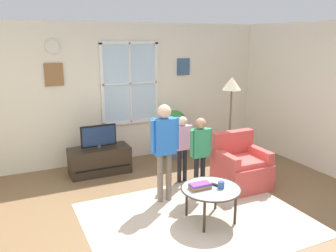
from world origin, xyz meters
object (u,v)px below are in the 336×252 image
(person_blue_shirt, at_px, (164,142))
(potted_plant_by_window, at_px, (174,130))
(armchair, at_px, (240,167))
(coffee_table, at_px, (211,190))
(tv_stand, at_px, (100,160))
(television, at_px, (98,136))
(book_stack, at_px, (200,186))
(floor_lamp, at_px, (231,94))
(remote_near_books, at_px, (216,185))
(person_pink_shirt, at_px, (182,141))
(cup, at_px, (221,185))
(person_green_shirt, at_px, (200,147))

(person_blue_shirt, height_order, potted_plant_by_window, person_blue_shirt)
(armchair, distance_m, coffee_table, 1.27)
(tv_stand, height_order, coffee_table, tv_stand)
(television, xyz_separation_m, book_stack, (0.77, -2.23, -0.20))
(coffee_table, bearing_deg, television, 111.67)
(potted_plant_by_window, height_order, floor_lamp, floor_lamp)
(armchair, xyz_separation_m, remote_near_books, (-0.93, -0.71, 0.14))
(person_pink_shirt, bearing_deg, tv_stand, 140.55)
(book_stack, xyz_separation_m, cup, (0.25, -0.11, 0.01))
(person_pink_shirt, bearing_deg, armchair, -36.83)
(remote_near_books, bearing_deg, coffee_table, -158.49)
(coffee_table, height_order, person_pink_shirt, person_pink_shirt)
(person_green_shirt, height_order, person_pink_shirt, person_green_shirt)
(tv_stand, height_order, person_blue_shirt, person_blue_shirt)
(television, xyz_separation_m, person_pink_shirt, (1.17, -0.96, 0.01))
(tv_stand, xyz_separation_m, television, (-0.00, -0.00, 0.45))
(person_green_shirt, bearing_deg, cup, -100.71)
(armchair, bearing_deg, coffee_table, -143.96)
(person_pink_shirt, bearing_deg, person_blue_shirt, -136.89)
(coffee_table, relative_size, person_blue_shirt, 0.55)
(television, xyz_separation_m, coffee_table, (0.90, -2.28, -0.26))
(television, height_order, person_pink_shirt, person_pink_shirt)
(person_pink_shirt, bearing_deg, person_green_shirt, -88.97)
(armchair, bearing_deg, person_pink_shirt, 143.17)
(book_stack, distance_m, floor_lamp, 2.01)
(armchair, relative_size, person_green_shirt, 0.71)
(potted_plant_by_window, xyz_separation_m, floor_lamp, (0.47, -1.23, 0.88))
(television, relative_size, armchair, 0.72)
(remote_near_books, height_order, person_blue_shirt, person_blue_shirt)
(book_stack, relative_size, potted_plant_by_window, 0.29)
(person_green_shirt, bearing_deg, potted_plant_by_window, 76.64)
(book_stack, bearing_deg, armchair, 30.93)
(coffee_table, relative_size, person_pink_shirt, 0.71)
(book_stack, relative_size, person_green_shirt, 0.23)
(armchair, bearing_deg, television, 141.62)
(armchair, bearing_deg, person_blue_shirt, 178.49)
(cup, distance_m, person_blue_shirt, 1.03)
(remote_near_books, relative_size, person_pink_shirt, 0.12)
(potted_plant_by_window, bearing_deg, television, -172.50)
(tv_stand, bearing_deg, person_pink_shirt, -39.45)
(potted_plant_by_window, bearing_deg, coffee_table, -105.34)
(remote_near_books, xyz_separation_m, person_green_shirt, (0.17, 0.72, 0.29))
(person_blue_shirt, bearing_deg, potted_plant_by_window, 59.72)
(tv_stand, distance_m, remote_near_books, 2.47)
(cup, height_order, potted_plant_by_window, potted_plant_by_window)
(book_stack, xyz_separation_m, remote_near_books, (0.23, -0.01, -0.03))
(cup, height_order, person_pink_shirt, person_pink_shirt)
(book_stack, bearing_deg, coffee_table, -20.11)
(remote_near_books, distance_m, floor_lamp, 1.89)
(tv_stand, relative_size, coffee_table, 1.32)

